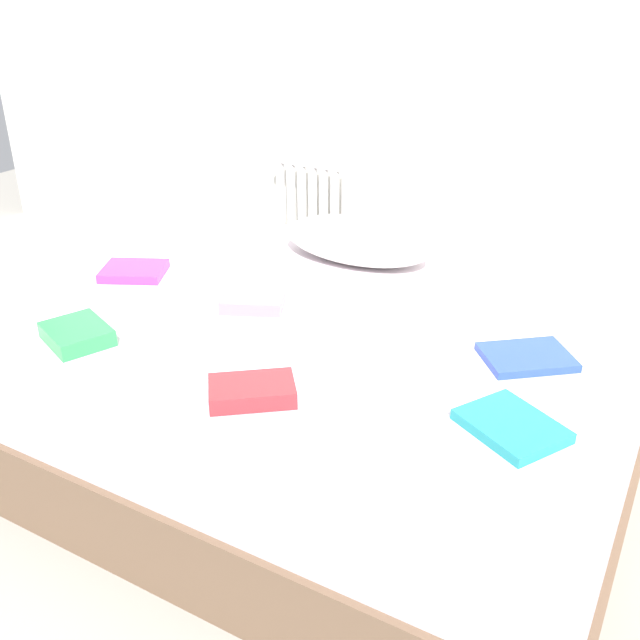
{
  "coord_description": "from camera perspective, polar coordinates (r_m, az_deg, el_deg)",
  "views": [
    {
      "loc": [
        1.0,
        -1.72,
        1.5
      ],
      "look_at": [
        0.0,
        0.05,
        0.48
      ],
      "focal_mm": 39.96,
      "sensor_mm": 36.0,
      "label": 1
    }
  ],
  "objects": [
    {
      "name": "textbook_blue",
      "position": [
        2.08,
        16.22,
        -2.88
      ],
      "size": [
        0.3,
        0.29,
        0.02
      ],
      "primitive_type": "cube",
      "rotation": [
        0.0,
        0.0,
        0.68
      ],
      "color": "#2847B7",
      "rests_on": "bed"
    },
    {
      "name": "pillow",
      "position": [
        2.66,
        3.02,
        6.4
      ],
      "size": [
        0.58,
        0.31,
        0.16
      ],
      "primitive_type": "ellipsoid",
      "color": "white",
      "rests_on": "bed"
    },
    {
      "name": "radiator",
      "position": [
        3.55,
        -0.6,
        8.2
      ],
      "size": [
        0.41,
        0.04,
        0.59
      ],
      "color": "white",
      "rests_on": "ground"
    },
    {
      "name": "textbook_teal",
      "position": [
        1.77,
        15.08,
        -8.2
      ],
      "size": [
        0.29,
        0.27,
        0.03
      ],
      "primitive_type": "cube",
      "rotation": [
        0.0,
        0.0,
        -0.51
      ],
      "color": "teal",
      "rests_on": "bed"
    },
    {
      "name": "textbook_green",
      "position": [
        2.21,
        -18.89,
        -1.07
      ],
      "size": [
        0.25,
        0.23,
        0.05
      ],
      "primitive_type": "cube",
      "rotation": [
        0.0,
        0.0,
        -0.39
      ],
      "color": "green",
      "rests_on": "bed"
    },
    {
      "name": "ground_plane",
      "position": [
        2.49,
        -0.58,
        -10.4
      ],
      "size": [
        8.0,
        8.0,
        0.0
      ],
      "primitive_type": "plane",
      "color": "#9E998E"
    },
    {
      "name": "bed",
      "position": [
        2.35,
        -0.6,
        -5.57
      ],
      "size": [
        2.0,
        1.5,
        0.5
      ],
      "color": "brown",
      "rests_on": "ground"
    },
    {
      "name": "textbook_white",
      "position": [
        2.04,
        2.81,
        -2.11
      ],
      "size": [
        0.22,
        0.15,
        0.03
      ],
      "primitive_type": "cube",
      "rotation": [
        0.0,
        0.0,
        0.04
      ],
      "color": "white",
      "rests_on": "bed"
    },
    {
      "name": "textbook_purple",
      "position": [
        2.63,
        -14.72,
        3.79
      ],
      "size": [
        0.27,
        0.25,
        0.03
      ],
      "primitive_type": "cube",
      "rotation": [
        0.0,
        0.0,
        0.46
      ],
      "color": "purple",
      "rests_on": "bed"
    },
    {
      "name": "textbook_pink",
      "position": [
        2.3,
        -5.41,
        1.42
      ],
      "size": [
        0.23,
        0.2,
        0.04
      ],
      "primitive_type": "cube",
      "rotation": [
        0.0,
        0.0,
        0.43
      ],
      "color": "pink",
      "rests_on": "bed"
    },
    {
      "name": "textbook_red",
      "position": [
        1.83,
        -5.47,
        -5.69
      ],
      "size": [
        0.26,
        0.24,
        0.05
      ],
      "primitive_type": "cube",
      "rotation": [
        0.0,
        0.0,
        0.66
      ],
      "color": "red",
      "rests_on": "bed"
    }
  ]
}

